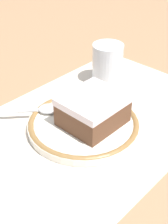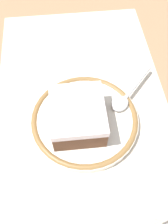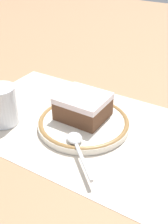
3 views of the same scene
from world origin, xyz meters
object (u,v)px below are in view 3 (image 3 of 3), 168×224
Objects in this scene: cake_slice at (83,106)px; cup at (2,108)px; spoon at (76,144)px; plate at (84,122)px.

cake_slice is 0.16m from cup.
spoon is 0.18m from cup.
cake_slice is at bearing 114.11° from spoon.
cake_slice reaches higher than spoon.
spoon is at bearing -68.45° from plate.
cup reaches higher than cake_slice.
spoon is (0.04, -0.09, -0.02)m from cake_slice.
cup is (-0.14, -0.08, -0.00)m from cake_slice.
cake_slice is 1.21× the size of cup.
plate is at bearing 111.55° from spoon.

